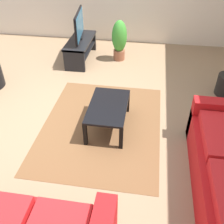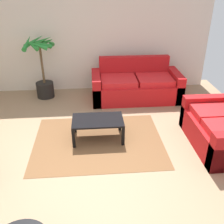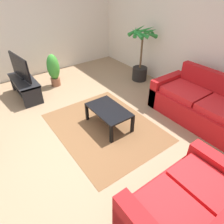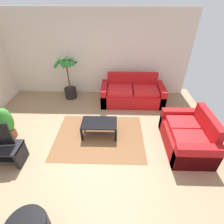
# 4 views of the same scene
# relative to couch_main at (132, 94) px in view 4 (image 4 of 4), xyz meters

# --- Properties ---
(ground_plane) EXTENTS (6.60, 6.60, 0.00)m
(ground_plane) POSITION_rel_couch_main_xyz_m (-1.16, -2.28, -0.30)
(ground_plane) COLOR #937556
(wall_back) EXTENTS (6.00, 0.06, 2.70)m
(wall_back) POSITION_rel_couch_main_xyz_m (-1.16, 0.72, 1.05)
(wall_back) COLOR beige
(wall_back) RESTS_ON ground
(couch_main) EXTENTS (1.98, 0.90, 0.90)m
(couch_main) POSITION_rel_couch_main_xyz_m (0.00, 0.00, 0.00)
(couch_main) COLOR red
(couch_main) RESTS_ON ground
(couch_loveseat) EXTENTS (0.90, 1.42, 0.90)m
(couch_loveseat) POSITION_rel_couch_main_xyz_m (1.12, -1.96, -0.00)
(couch_loveseat) COLOR red
(couch_loveseat) RESTS_ON ground
(coffee_table) EXTENTS (0.87, 0.53, 0.38)m
(coffee_table) POSITION_rel_couch_main_xyz_m (-0.92, -1.60, 0.03)
(coffee_table) COLOR black
(coffee_table) RESTS_ON ground
(area_rug) EXTENTS (2.20, 1.70, 0.01)m
(area_rug) POSITION_rel_couch_main_xyz_m (-0.92, -1.70, -0.30)
(area_rug) COLOR brown
(area_rug) RESTS_ON ground
(potted_palm) EXTENTS (0.72, 0.69, 1.40)m
(potted_palm) POSITION_rel_couch_main_xyz_m (-2.09, 0.28, 0.30)
(potted_palm) COLOR black
(potted_palm) RESTS_ON ground
(potted_plant_small) EXTENTS (0.31, 0.31, 0.83)m
(potted_plant_small) POSITION_rel_couch_main_xyz_m (-3.13, -1.74, 0.14)
(potted_plant_small) COLOR brown
(potted_plant_small) RESTS_ON ground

